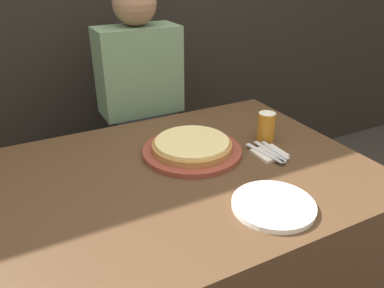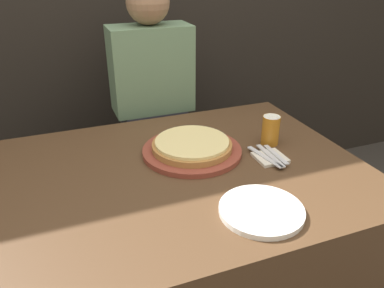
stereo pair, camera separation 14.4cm
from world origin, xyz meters
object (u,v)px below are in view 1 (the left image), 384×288
(dinner_knife, at_px, (270,151))
(beer_glass, at_px, (266,125))
(diner_person, at_px, (142,124))
(dinner_plate, at_px, (273,205))
(pizza_on_board, at_px, (192,148))
(fork, at_px, (264,153))
(spoon, at_px, (275,150))

(dinner_knife, bearing_deg, beer_glass, 59.87)
(diner_person, bearing_deg, beer_glass, -61.09)
(dinner_plate, xyz_separation_m, dinner_knife, (0.20, 0.28, 0.01))
(pizza_on_board, relative_size, fork, 2.06)
(beer_glass, xyz_separation_m, dinner_plate, (-0.27, -0.39, -0.06))
(pizza_on_board, relative_size, diner_person, 0.28)
(dinner_plate, bearing_deg, pizza_on_board, 97.78)
(dinner_plate, xyz_separation_m, fork, (0.18, 0.28, 0.01))
(spoon, bearing_deg, pizza_on_board, 152.26)
(beer_glass, bearing_deg, dinner_plate, -124.22)
(pizza_on_board, xyz_separation_m, diner_person, (-0.00, 0.56, -0.12))
(pizza_on_board, distance_m, dinner_knife, 0.30)
(beer_glass, distance_m, spoon, 0.13)
(beer_glass, height_order, spoon, beer_glass)
(pizza_on_board, xyz_separation_m, beer_glass, (0.33, -0.03, 0.04))
(dinner_plate, distance_m, fork, 0.33)
(fork, height_order, dinner_knife, same)
(fork, distance_m, spoon, 0.05)
(fork, bearing_deg, dinner_plate, -122.28)
(pizza_on_board, distance_m, spoon, 0.32)
(dinner_knife, height_order, spoon, same)
(dinner_knife, bearing_deg, spoon, 0.00)
(dinner_knife, bearing_deg, diner_person, 110.23)
(beer_glass, relative_size, spoon, 0.75)
(dinner_plate, distance_m, diner_person, 1.00)
(spoon, bearing_deg, dinner_knife, 180.00)
(dinner_plate, relative_size, spoon, 1.61)
(pizza_on_board, height_order, diner_person, diner_person)
(dinner_knife, relative_size, diner_person, 0.14)
(fork, relative_size, diner_person, 0.14)
(fork, relative_size, spoon, 1.18)
(dinner_plate, relative_size, dinner_knife, 1.37)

